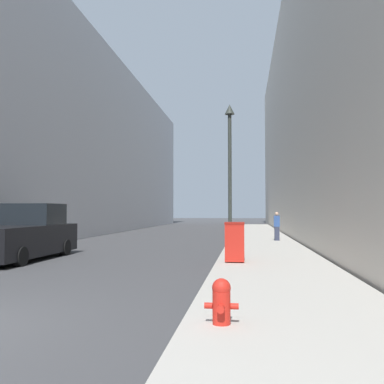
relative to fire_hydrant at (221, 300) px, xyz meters
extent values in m
cube|color=#B7B2A8|center=(1.25, 17.41, -0.42)|extent=(3.72, 60.00, 0.13)
cube|color=#BCBCC1|center=(-16.14, 25.41, 6.86)|extent=(12.00, 60.00, 14.69)
cube|color=beige|center=(9.20, 25.41, 8.57)|extent=(12.00, 60.00, 18.11)
cylinder|color=red|center=(0.00, 0.00, -0.11)|extent=(0.27, 0.27, 0.48)
sphere|color=red|center=(0.00, 0.00, 0.18)|extent=(0.28, 0.28, 0.28)
cylinder|color=red|center=(0.00, 0.00, 0.26)|extent=(0.07, 0.07, 0.06)
cylinder|color=red|center=(0.00, -0.19, -0.09)|extent=(0.11, 0.12, 0.11)
cylinder|color=red|center=(-0.19, 0.00, -0.09)|extent=(0.12, 0.09, 0.09)
cylinder|color=red|center=(0.19, 0.00, -0.09)|extent=(0.12, 0.09, 0.09)
cube|color=red|center=(0.00, 7.73, 0.28)|extent=(0.62, 0.66, 1.19)
cube|color=maroon|center=(0.00, 7.73, 0.91)|extent=(0.64, 0.68, 0.08)
cylinder|color=black|center=(-0.26, 8.01, -0.27)|extent=(0.05, 0.16, 0.16)
cylinder|color=black|center=(0.27, 8.01, -0.27)|extent=(0.05, 0.16, 0.16)
cylinder|color=#2D332D|center=(-0.28, 11.54, -0.23)|extent=(0.29, 0.29, 0.25)
cylinder|color=#2D332D|center=(-0.28, 11.54, 2.52)|extent=(0.15, 0.15, 5.74)
cone|color=#2D332D|center=(-0.28, 11.54, 5.60)|extent=(0.42, 0.42, 0.42)
cube|color=black|center=(-7.88, 8.48, 0.24)|extent=(2.12, 5.57, 1.08)
cube|color=black|center=(-7.88, 9.45, 1.19)|extent=(1.95, 1.78, 0.82)
cylinder|color=black|center=(-8.86, 10.21, -0.16)|extent=(0.24, 0.64, 0.64)
cylinder|color=black|center=(-6.89, 10.21, -0.16)|extent=(0.24, 0.64, 0.64)
cylinder|color=black|center=(-6.89, 6.75, -0.16)|extent=(0.24, 0.64, 0.64)
cube|color=#2D3347|center=(2.11, 18.17, 0.04)|extent=(0.28, 0.19, 0.78)
cube|color=#2D4C8C|center=(2.11, 18.17, 0.74)|extent=(0.32, 0.19, 0.62)
sphere|color=tan|center=(2.11, 18.17, 1.15)|extent=(0.21, 0.21, 0.21)
camera|label=1|loc=(0.36, -6.37, 1.32)|focal=40.00mm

